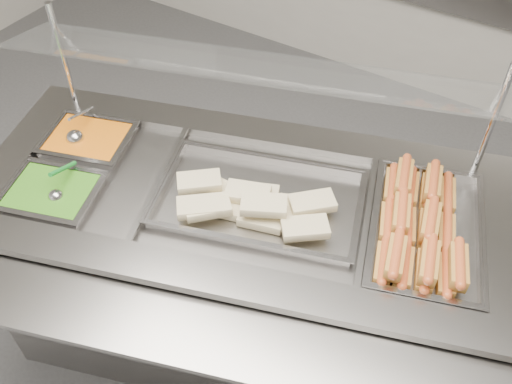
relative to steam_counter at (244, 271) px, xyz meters
The scene contains 11 objects.
steam_counter is the anchor object (origin of this frame).
tray_rail 0.64m from the steam_counter, 72.17° to the right, with size 1.75×0.86×0.05m.
sneeze_guard 0.83m from the steam_counter, 107.84° to the left, with size 1.63×0.77×0.43m.
pan_hotdogs 0.73m from the steam_counter, 17.83° to the left, with size 0.48×0.61×0.10m.
pan_wraps 0.42m from the steam_counter, 17.83° to the left, with size 0.75×0.58×0.07m.
pan_beans 0.76m from the steam_counter, behind, with size 0.35×0.31×0.10m.
pan_peas 0.76m from the steam_counter, 149.50° to the right, with size 0.35×0.31×0.10m.
hotdogs_in_buns 0.74m from the steam_counter, 16.94° to the left, with size 0.40×0.55×0.12m.
tortilla_wraps 0.46m from the steam_counter, 19.22° to the right, with size 0.57×0.37×0.10m.
ladle 0.82m from the steam_counter, behind, with size 0.09×0.19×0.13m.
serving_spoon 0.77m from the steam_counter, 148.47° to the right, with size 0.08×0.17×0.13m.
Camera 1 is at (0.68, -0.74, 2.27)m, focal length 40.00 mm.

